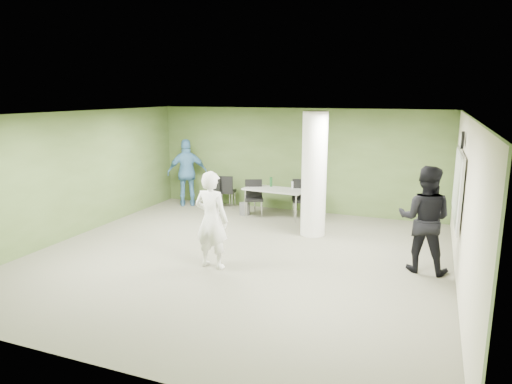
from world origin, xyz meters
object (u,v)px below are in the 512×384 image
at_px(folding_table, 275,191).
at_px(woman_white, 211,220).
at_px(chair_back_left, 218,189).
at_px(man_blue, 187,173).
at_px(man_black, 425,219).

relative_size(folding_table, woman_white, 0.90).
relative_size(folding_table, chair_back_left, 1.77).
distance_m(folding_table, woman_white, 3.78).
height_order(folding_table, woman_white, woman_white).
distance_m(chair_back_left, woman_white, 4.58).
xyz_separation_m(folding_table, man_blue, (-2.73, 0.27, 0.26)).
bearing_deg(woman_white, man_black, -157.04).
xyz_separation_m(chair_back_left, man_black, (5.55, -2.92, 0.43)).
relative_size(folding_table, man_blue, 0.86).
distance_m(chair_back_left, man_blue, 1.00).
height_order(man_black, man_blue, man_black).
bearing_deg(man_black, chair_back_left, -21.86).
xyz_separation_m(woman_white, man_blue, (-2.81, 4.05, 0.05)).
xyz_separation_m(folding_table, woman_white, (0.08, -3.77, 0.21)).
xyz_separation_m(folding_table, chair_back_left, (-1.83, 0.38, -0.16)).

